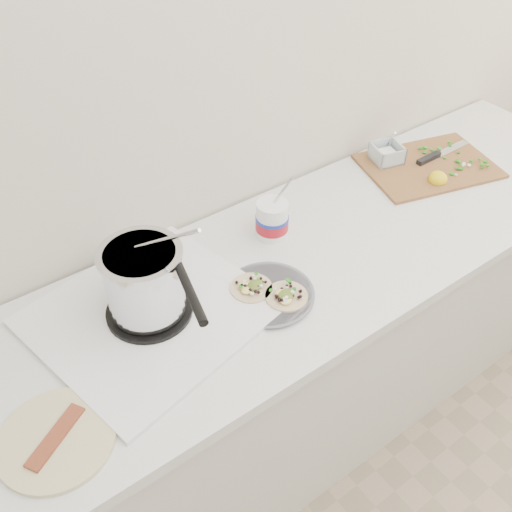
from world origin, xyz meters
TOP-DOWN VIEW (x-y plane):
  - counter at (0.00, 1.43)m, footprint 2.44×0.66m
  - stove at (-0.51, 1.47)m, footprint 0.65×0.62m
  - taco_plate at (-0.22, 1.34)m, footprint 0.25×0.25m
  - tub at (-0.05, 1.55)m, footprint 0.10×0.10m
  - cutboard at (0.62, 1.53)m, footprint 0.52×0.43m
  - bacon_plate at (-0.85, 1.26)m, footprint 0.26×0.26m

SIDE VIEW (x-z plane):
  - counter at x=0.00m, z-range 0.00..0.90m
  - bacon_plate at x=-0.85m, z-range 0.90..0.92m
  - taco_plate at x=-0.22m, z-range 0.90..0.94m
  - cutboard at x=0.62m, z-range 0.88..0.95m
  - tub at x=-0.05m, z-range 0.86..1.08m
  - stove at x=-0.51m, z-range 0.86..1.12m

